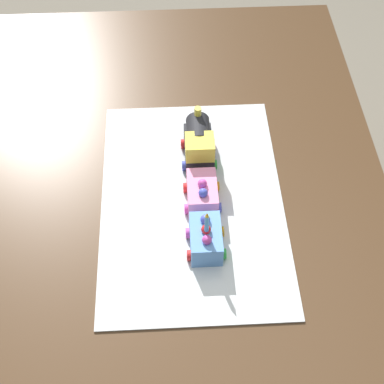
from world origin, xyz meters
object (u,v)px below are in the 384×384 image
Objects in this scene: cake_car_caboose_bubblegum at (202,193)px; cake_car_tanker_sky_blue at (206,238)px; cake_locomotive at (199,144)px; birthday_candle at (207,222)px; dining_table at (169,220)px.

cake_car_tanker_sky_blue is at bearing 0.00° from cake_car_caboose_bubblegum.
cake_locomotive is 1.40× the size of cake_car_caboose_bubblegum.
cake_car_tanker_sky_blue is 1.71× the size of birthday_candle.
cake_car_tanker_sky_blue is (0.12, 0.00, 0.00)m from cake_car_caboose_bubblegum.
birthday_candle reaches higher than cake_car_caboose_bubblegum.
cake_locomotive reaches higher than cake_car_tanker_sky_blue.
cake_locomotive is 1.40× the size of cake_car_tanker_sky_blue.
cake_locomotive is 0.26m from birthday_candle.
birthday_candle is (0.13, -0.00, 0.07)m from cake_car_caboose_bubblegum.
cake_locomotive is 0.13m from cake_car_caboose_bubblegum.
dining_table is at bearing -153.21° from cake_car_tanker_sky_blue.
cake_locomotive reaches higher than cake_car_caboose_bubblegum.
cake_car_tanker_sky_blue reaches higher than dining_table.
cake_car_tanker_sky_blue is at bearing 26.79° from dining_table.
cake_car_caboose_bubblegum is 0.15m from birthday_candle.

